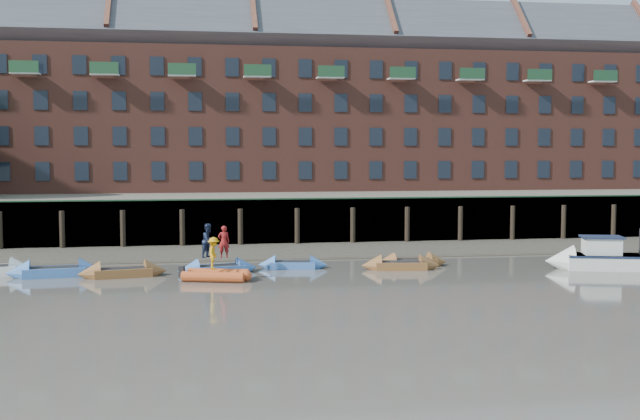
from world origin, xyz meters
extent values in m
plane|color=#5E5A52|center=(0.00, 0.00, 0.00)|extent=(220.00, 220.00, 0.00)
cube|color=#3D382F|center=(0.00, 18.00, 0.00)|extent=(110.00, 8.00, 0.50)
cube|color=#4C4336|center=(0.00, 14.60, 0.00)|extent=(110.00, 1.60, 0.10)
cube|color=#2D2A26|center=(0.00, 22.40, 1.60)|extent=(110.00, 0.80, 3.20)
cylinder|color=black|center=(-18.00, 21.75, 1.30)|extent=(0.36, 0.36, 2.60)
cylinder|color=black|center=(-14.00, 21.75, 1.30)|extent=(0.36, 0.36, 2.60)
cylinder|color=black|center=(-10.00, 21.75, 1.30)|extent=(0.36, 0.36, 2.60)
cylinder|color=black|center=(-6.00, 21.75, 1.30)|extent=(0.36, 0.36, 2.60)
cylinder|color=black|center=(-2.00, 21.75, 1.30)|extent=(0.36, 0.36, 2.60)
cylinder|color=black|center=(2.00, 21.75, 1.30)|extent=(0.36, 0.36, 2.60)
cylinder|color=black|center=(6.00, 21.75, 1.30)|extent=(0.36, 0.36, 2.60)
cylinder|color=black|center=(10.00, 21.75, 1.30)|extent=(0.36, 0.36, 2.60)
cylinder|color=black|center=(14.00, 21.75, 1.30)|extent=(0.36, 0.36, 2.60)
cylinder|color=black|center=(18.00, 21.75, 1.30)|extent=(0.36, 0.36, 2.60)
cylinder|color=black|center=(22.00, 21.75, 1.30)|extent=(0.36, 0.36, 2.60)
cylinder|color=black|center=(26.00, 21.75, 1.30)|extent=(0.36, 0.36, 2.60)
cube|color=#264C2D|center=(0.00, 22.10, 3.25)|extent=(110.00, 0.06, 0.10)
cube|color=#5E594D|center=(0.00, 36.00, 1.60)|extent=(110.00, 28.00, 3.20)
cube|color=brown|center=(0.00, 37.00, 9.20)|extent=(80.00, 10.00, 12.00)
cube|color=#42444C|center=(0.00, 37.00, 16.40)|extent=(80.60, 15.56, 15.56)
cube|color=black|center=(-20.00, 31.98, 5.00)|extent=(1.10, 0.12, 1.50)
cube|color=black|center=(-17.00, 31.98, 5.00)|extent=(1.10, 0.12, 1.50)
cube|color=black|center=(-14.00, 31.98, 5.00)|extent=(1.10, 0.12, 1.50)
cube|color=black|center=(-11.00, 31.98, 5.00)|extent=(1.10, 0.12, 1.50)
cube|color=black|center=(-8.00, 31.98, 5.00)|extent=(1.10, 0.12, 1.50)
cube|color=black|center=(-5.00, 31.98, 5.00)|extent=(1.10, 0.12, 1.50)
cube|color=black|center=(-2.00, 31.98, 5.00)|extent=(1.10, 0.12, 1.50)
cube|color=black|center=(1.00, 31.98, 5.00)|extent=(1.10, 0.12, 1.50)
cube|color=black|center=(4.00, 31.98, 5.00)|extent=(1.10, 0.12, 1.50)
cube|color=black|center=(7.00, 31.98, 5.00)|extent=(1.10, 0.12, 1.50)
cube|color=black|center=(10.00, 31.98, 5.00)|extent=(1.10, 0.12, 1.50)
cube|color=black|center=(13.00, 31.98, 5.00)|extent=(1.10, 0.12, 1.50)
cube|color=black|center=(16.00, 31.98, 5.00)|extent=(1.10, 0.12, 1.50)
cube|color=black|center=(19.00, 31.98, 5.00)|extent=(1.10, 0.12, 1.50)
cube|color=black|center=(22.00, 31.98, 5.00)|extent=(1.10, 0.12, 1.50)
cube|color=black|center=(25.00, 31.98, 5.00)|extent=(1.10, 0.12, 1.50)
cube|color=black|center=(28.00, 31.98, 5.00)|extent=(1.10, 0.12, 1.50)
cube|color=black|center=(31.00, 31.98, 5.00)|extent=(1.10, 0.12, 1.50)
cube|color=black|center=(34.00, 31.98, 5.00)|extent=(1.10, 0.12, 1.50)
cube|color=black|center=(-20.00, 31.98, 7.80)|extent=(1.10, 0.12, 1.50)
cube|color=black|center=(-17.00, 31.98, 7.80)|extent=(1.10, 0.12, 1.50)
cube|color=black|center=(-14.00, 31.98, 7.80)|extent=(1.10, 0.12, 1.50)
cube|color=black|center=(-11.00, 31.98, 7.80)|extent=(1.10, 0.12, 1.50)
cube|color=black|center=(-8.00, 31.98, 7.80)|extent=(1.10, 0.12, 1.50)
cube|color=black|center=(-5.00, 31.98, 7.80)|extent=(1.10, 0.12, 1.50)
cube|color=black|center=(-2.00, 31.98, 7.80)|extent=(1.10, 0.12, 1.50)
cube|color=black|center=(1.00, 31.98, 7.80)|extent=(1.10, 0.12, 1.50)
cube|color=black|center=(4.00, 31.98, 7.80)|extent=(1.10, 0.12, 1.50)
cube|color=black|center=(7.00, 31.98, 7.80)|extent=(1.10, 0.12, 1.50)
cube|color=black|center=(10.00, 31.98, 7.80)|extent=(1.10, 0.12, 1.50)
cube|color=black|center=(13.00, 31.98, 7.80)|extent=(1.10, 0.12, 1.50)
cube|color=black|center=(16.00, 31.98, 7.80)|extent=(1.10, 0.12, 1.50)
cube|color=black|center=(19.00, 31.98, 7.80)|extent=(1.10, 0.12, 1.50)
cube|color=black|center=(22.00, 31.98, 7.80)|extent=(1.10, 0.12, 1.50)
cube|color=black|center=(25.00, 31.98, 7.80)|extent=(1.10, 0.12, 1.50)
cube|color=black|center=(28.00, 31.98, 7.80)|extent=(1.10, 0.12, 1.50)
cube|color=black|center=(31.00, 31.98, 7.80)|extent=(1.10, 0.12, 1.50)
cube|color=black|center=(34.00, 31.98, 7.80)|extent=(1.10, 0.12, 1.50)
cube|color=black|center=(-20.00, 31.98, 10.60)|extent=(1.10, 0.12, 1.50)
cube|color=black|center=(-17.00, 31.98, 10.60)|extent=(1.10, 0.12, 1.50)
cube|color=black|center=(-14.00, 31.98, 10.60)|extent=(1.10, 0.12, 1.50)
cube|color=black|center=(-11.00, 31.98, 10.60)|extent=(1.10, 0.12, 1.50)
cube|color=black|center=(-8.00, 31.98, 10.60)|extent=(1.10, 0.12, 1.50)
cube|color=black|center=(-5.00, 31.98, 10.60)|extent=(1.10, 0.12, 1.50)
cube|color=black|center=(-2.00, 31.98, 10.60)|extent=(1.10, 0.12, 1.50)
cube|color=black|center=(1.00, 31.98, 10.60)|extent=(1.10, 0.12, 1.50)
cube|color=black|center=(4.00, 31.98, 10.60)|extent=(1.10, 0.12, 1.50)
cube|color=black|center=(7.00, 31.98, 10.60)|extent=(1.10, 0.12, 1.50)
cube|color=black|center=(10.00, 31.98, 10.60)|extent=(1.10, 0.12, 1.50)
cube|color=black|center=(13.00, 31.98, 10.60)|extent=(1.10, 0.12, 1.50)
cube|color=black|center=(16.00, 31.98, 10.60)|extent=(1.10, 0.12, 1.50)
cube|color=black|center=(19.00, 31.98, 10.60)|extent=(1.10, 0.12, 1.50)
cube|color=black|center=(22.00, 31.98, 10.60)|extent=(1.10, 0.12, 1.50)
cube|color=black|center=(25.00, 31.98, 10.60)|extent=(1.10, 0.12, 1.50)
cube|color=black|center=(28.00, 31.98, 10.60)|extent=(1.10, 0.12, 1.50)
cube|color=black|center=(31.00, 31.98, 10.60)|extent=(1.10, 0.12, 1.50)
cube|color=black|center=(-20.00, 31.98, 13.40)|extent=(1.10, 0.12, 1.50)
cube|color=black|center=(-17.00, 31.98, 13.40)|extent=(1.10, 0.12, 1.50)
cube|color=black|center=(-14.00, 31.98, 13.40)|extent=(1.10, 0.12, 1.50)
cube|color=black|center=(-11.00, 31.98, 13.40)|extent=(1.10, 0.12, 1.50)
cube|color=black|center=(-8.00, 31.98, 13.40)|extent=(1.10, 0.12, 1.50)
cube|color=black|center=(-5.00, 31.98, 13.40)|extent=(1.10, 0.12, 1.50)
cube|color=black|center=(-2.00, 31.98, 13.40)|extent=(1.10, 0.12, 1.50)
cube|color=black|center=(1.00, 31.98, 13.40)|extent=(1.10, 0.12, 1.50)
cube|color=black|center=(4.00, 31.98, 13.40)|extent=(1.10, 0.12, 1.50)
cube|color=black|center=(7.00, 31.98, 13.40)|extent=(1.10, 0.12, 1.50)
cube|color=black|center=(10.00, 31.98, 13.40)|extent=(1.10, 0.12, 1.50)
cube|color=black|center=(13.00, 31.98, 13.40)|extent=(1.10, 0.12, 1.50)
cube|color=black|center=(16.00, 31.98, 13.40)|extent=(1.10, 0.12, 1.50)
cube|color=black|center=(19.00, 31.98, 13.40)|extent=(1.10, 0.12, 1.50)
cube|color=black|center=(22.00, 31.98, 13.40)|extent=(1.10, 0.12, 1.50)
cube|color=black|center=(25.00, 31.98, 13.40)|extent=(1.10, 0.12, 1.50)
cube|color=black|center=(28.00, 31.98, 13.40)|extent=(1.10, 0.12, 1.50)
cube|color=black|center=(31.00, 31.98, 13.40)|extent=(1.10, 0.12, 1.50)
cone|color=silver|center=(-14.36, 10.81, 0.25)|extent=(1.29, 1.49, 1.45)
cube|color=#3F70C2|center=(-12.54, 9.76, 0.25)|extent=(3.34, 1.84, 0.50)
cone|color=#3F70C2|center=(-10.70, 10.00, 0.25)|extent=(1.41, 1.58, 1.44)
cone|color=#3F70C2|center=(-14.38, 9.52, 0.25)|extent=(1.41, 1.58, 1.44)
cube|color=black|center=(-12.54, 9.76, 0.48)|extent=(2.77, 1.41, 0.06)
cube|color=brown|center=(-8.95, 9.05, 0.23)|extent=(3.18, 1.86, 0.47)
cone|color=brown|center=(-7.24, 9.36, 0.23)|extent=(1.38, 1.53, 1.35)
cone|color=brown|center=(-10.66, 8.74, 0.23)|extent=(1.38, 1.53, 1.35)
cube|color=black|center=(-8.95, 9.05, 0.45)|extent=(2.63, 1.44, 0.06)
cube|color=#3F70C2|center=(-3.95, 9.44, 0.22)|extent=(3.03, 1.84, 0.44)
cone|color=#3F70C2|center=(-2.33, 9.78, 0.22)|extent=(1.34, 1.48, 1.28)
cone|color=#3F70C2|center=(-5.56, 9.10, 0.22)|extent=(1.34, 1.48, 1.28)
cube|color=black|center=(-3.95, 9.44, 0.42)|extent=(2.50, 1.43, 0.06)
cube|color=#3F70C2|center=(0.32, 10.68, 0.20)|extent=(2.69, 1.54, 0.40)
cone|color=#3F70C2|center=(1.79, 10.44, 0.20)|extent=(1.16, 1.29, 1.15)
cone|color=#3F70C2|center=(-1.14, 10.92, 0.20)|extent=(1.16, 1.29, 1.15)
cube|color=black|center=(0.32, 10.68, 0.38)|extent=(2.23, 1.19, 0.06)
cube|color=brown|center=(6.26, 9.32, 0.22)|extent=(2.98, 1.63, 0.44)
cone|color=brown|center=(7.90, 9.12, 0.22)|extent=(1.26, 1.41, 1.28)
cone|color=brown|center=(4.61, 9.53, 0.22)|extent=(1.26, 1.41, 1.28)
cube|color=black|center=(6.26, 9.32, 0.42)|extent=(2.47, 1.25, 0.06)
cube|color=brown|center=(7.20, 10.39, 0.21)|extent=(2.79, 1.36, 0.43)
cone|color=brown|center=(8.79, 10.46, 0.21)|extent=(1.12, 1.28, 1.23)
cone|color=brown|center=(5.60, 10.31, 0.21)|extent=(1.12, 1.28, 1.23)
cube|color=black|center=(7.20, 10.39, 0.41)|extent=(2.32, 1.03, 0.06)
cylinder|color=#C95022|center=(-3.97, 7.68, 0.27)|extent=(3.23, 1.41, 0.53)
cylinder|color=#C95022|center=(-4.28, 6.60, 0.27)|extent=(3.23, 1.41, 0.53)
sphere|color=#C95022|center=(-2.58, 6.69, 0.27)|extent=(0.61, 0.61, 0.61)
cube|color=black|center=(-4.13, 7.14, 0.27)|extent=(2.83, 1.63, 0.18)
cube|color=silver|center=(17.81, 7.55, 0.42)|extent=(4.93, 3.01, 0.84)
cone|color=silver|center=(15.21, 8.26, 0.42)|extent=(2.01, 2.22, 1.87)
cube|color=#19233F|center=(17.81, 7.55, 0.78)|extent=(4.94, 3.05, 0.12)
cube|color=silver|center=(17.45, 7.65, 1.31)|extent=(2.26, 1.87, 0.93)
cube|color=#19233F|center=(17.45, 7.65, 1.82)|extent=(2.58, 2.12, 0.09)
imported|color=maroon|center=(-3.61, 9.36, 1.74)|extent=(0.67, 0.47, 1.75)
imported|color=#19233F|center=(-4.42, 9.57, 1.79)|extent=(1.12, 1.15, 1.86)
imported|color=orange|center=(-4.21, 7.19, 1.40)|extent=(0.77, 1.15, 1.66)
camera|label=1|loc=(-5.17, -34.07, 6.73)|focal=45.00mm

